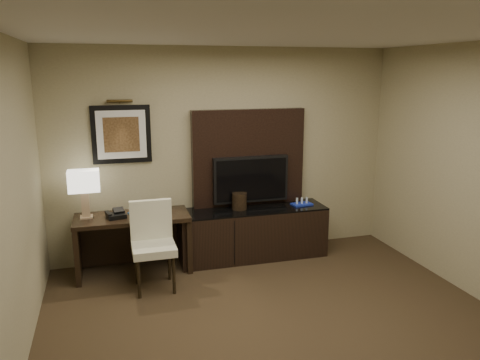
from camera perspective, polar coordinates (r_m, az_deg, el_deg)
name	(u,v)px	position (r m, az deg, el deg)	size (l,w,h in m)	color
floor	(299,354)	(4.36, 7.20, -20.34)	(4.50, 5.00, 0.01)	#322516
ceiling	(309,29)	(3.66, 8.46, 17.79)	(4.50, 5.00, 0.01)	silver
wall_back	(225,153)	(6.10, -1.81, 3.27)	(4.50, 0.01, 2.70)	tan
desk	(133,244)	(5.84, -12.86, -7.61)	(1.34, 0.57, 0.72)	black
credenza	(252,233)	(6.16, 1.52, -6.46)	(1.92, 0.53, 0.66)	black
tv_wall_panel	(249,159)	(6.14, 1.05, 2.57)	(1.50, 0.12, 1.30)	black
tv	(251,179)	(6.10, 1.32, 0.10)	(1.00, 0.08, 0.60)	black
artwork	(121,134)	(5.85, -14.26, 5.41)	(0.70, 0.04, 0.70)	black
picture_light	(120,101)	(5.77, -14.47, 9.30)	(0.04, 0.04, 0.30)	#443416
desk_chair	(154,247)	(5.31, -10.48, -8.09)	(0.47, 0.54, 0.98)	beige
table_lamp	(85,194)	(5.71, -18.40, -1.65)	(0.35, 0.20, 0.57)	tan
desk_phone	(116,213)	(5.67, -14.86, -3.97)	(0.21, 0.19, 0.10)	black
blue_folder	(141,214)	(5.71, -11.95, -4.13)	(0.22, 0.30, 0.02)	#174E9B
book	(145,206)	(5.68, -11.54, -3.15)	(0.16, 0.02, 0.22)	#9E957C
water_bottle	(165,206)	(5.74, -9.17, -3.09)	(0.06, 0.06, 0.18)	#AFC4C6
ice_bucket	(239,201)	(6.00, -0.07, -2.59)	(0.19, 0.19, 0.21)	black
minibar_tray	(302,201)	(6.26, 7.55, -2.60)	(0.27, 0.16, 0.10)	#1A2FAB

